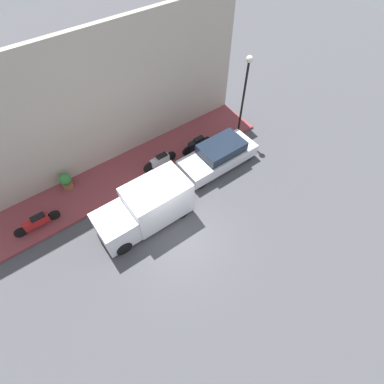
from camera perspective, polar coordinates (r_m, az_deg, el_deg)
name	(u,v)px	position (r m, az deg, el deg)	size (l,w,h in m)	color
ground_plane	(178,233)	(14.14, -2.75, -7.72)	(60.00, 60.00, 0.00)	#47474C
sidewalk	(129,171)	(16.63, -11.97, 3.85)	(2.71, 15.97, 0.14)	brown
building_facade	(101,104)	(15.46, -16.93, 15.67)	(0.30, 15.97, 7.03)	#B2A899
parked_car	(219,155)	(16.32, 5.11, 7.01)	(1.74, 4.33, 1.41)	silver
delivery_van	(145,208)	(13.76, -8.94, -3.00)	(1.86, 4.41, 2.08)	silver
motorcycle_red	(37,222)	(15.51, -27.46, -5.08)	(0.30, 2.11, 0.75)	#B21E1E
scooter_silver	(160,161)	(16.20, -6.11, 5.96)	(0.30, 2.02, 0.80)	#B7B7BF
motorcycle_black	(197,144)	(17.02, 0.94, 9.13)	(0.30, 1.94, 0.83)	black
streetlamp	(245,84)	(16.87, 10.16, 19.57)	(0.35, 0.35, 4.70)	black
potted_plant	(66,181)	(16.42, -22.89, 1.96)	(0.60, 0.60, 0.90)	brown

